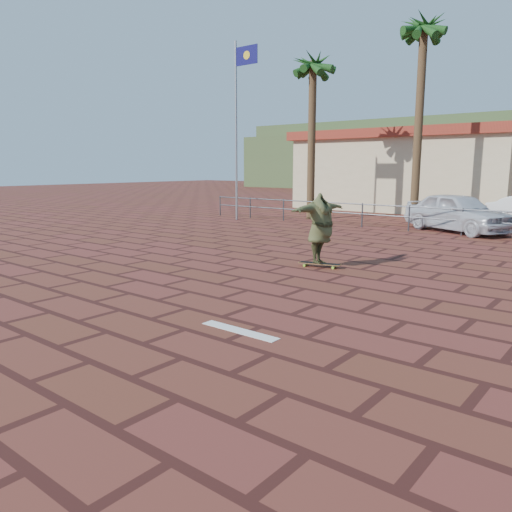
% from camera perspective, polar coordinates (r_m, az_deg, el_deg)
% --- Properties ---
extents(ground, '(120.00, 120.00, 0.00)m').
position_cam_1_polar(ground, '(9.04, -0.28, -5.76)').
color(ground, maroon).
rests_on(ground, ground).
extents(paint_stripe, '(1.40, 0.22, 0.01)m').
position_cam_1_polar(paint_stripe, '(7.73, -1.90, -8.53)').
color(paint_stripe, white).
rests_on(paint_stripe, ground).
extents(guardrail, '(24.06, 0.06, 1.00)m').
position_cam_1_polar(guardrail, '(19.60, 22.55, 4.14)').
color(guardrail, '#47494F').
rests_on(guardrail, ground).
extents(flagpole, '(1.30, 0.10, 8.00)m').
position_cam_1_polar(flagpole, '(23.56, -2.05, 15.44)').
color(flagpole, gray).
rests_on(flagpole, ground).
extents(palm_far_left, '(2.40, 2.40, 8.25)m').
position_cam_1_polar(palm_far_left, '(24.44, 6.53, 20.39)').
color(palm_far_left, brown).
rests_on(palm_far_left, ground).
extents(palm_left, '(2.40, 2.40, 9.45)m').
position_cam_1_polar(palm_left, '(23.97, 18.62, 22.89)').
color(palm_left, brown).
rests_on(palm_left, ground).
extents(building_west, '(12.60, 7.60, 4.50)m').
position_cam_1_polar(building_west, '(30.95, 17.37, 9.37)').
color(building_west, beige).
rests_on(building_west, ground).
extents(hill_back, '(35.00, 14.00, 8.00)m').
position_cam_1_polar(hill_back, '(68.51, 15.56, 11.11)').
color(hill_back, '#384C28').
rests_on(hill_back, ground).
extents(longboard, '(1.09, 0.49, 0.10)m').
position_cam_1_polar(longboard, '(12.56, 7.29, -0.89)').
color(longboard, olive).
rests_on(longboard, ground).
extents(skateboarder, '(0.63, 2.16, 1.75)m').
position_cam_1_polar(skateboarder, '(12.42, 7.38, 3.15)').
color(skateboarder, '#474B28').
rests_on(skateboarder, longboard).
extents(car_silver, '(4.75, 3.54, 1.50)m').
position_cam_1_polar(car_silver, '(20.69, 22.07, 4.66)').
color(car_silver, silver).
rests_on(car_silver, ground).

